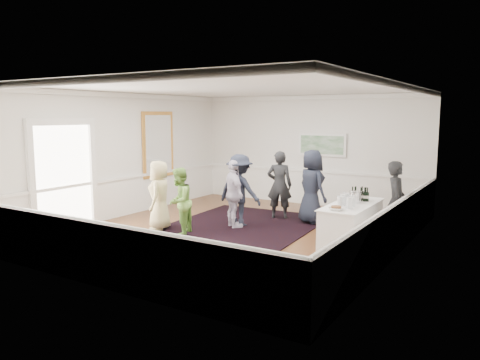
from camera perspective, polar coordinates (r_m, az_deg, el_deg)
The scene contains 23 objects.
floor at distance 10.62m, azimuth -0.35°, elevation -6.40°, with size 8.00×8.00×0.00m, color brown.
ceiling at distance 10.30m, azimuth -0.36°, elevation 11.12°, with size 7.00×8.00×0.02m, color white.
wall_left at distance 12.55m, azimuth -14.03°, elevation 3.00°, with size 0.02×8.00×3.20m, color white.
wall_right at distance 8.99m, azimuth 18.90°, elevation 0.94°, with size 0.02×8.00×3.20m, color white.
wall_back at distance 13.88m, azimuth 8.49°, elevation 3.60°, with size 7.00×0.02×3.20m, color white.
wall_front at distance 7.29m, azimuth -17.33°, elevation -0.52°, with size 7.00×0.02×3.20m, color white.
wainscoting at distance 10.50m, azimuth -0.35°, elevation -3.75°, with size 7.00×8.00×1.00m, color white, non-canonical shape.
mirror at distance 13.44m, azimuth -9.94°, elevation 4.28°, with size 0.05×1.25×1.85m.
doorway at distance 11.29m, azimuth -20.73°, elevation 1.26°, with size 0.10×1.78×2.56m.
landscape_painting at distance 13.66m, azimuth 9.96°, elevation 4.25°, with size 1.44×0.06×0.66m.
area_rug at distance 11.09m, azimuth -0.12°, elevation -5.72°, with size 3.27×4.30×0.02m, color black.
serving_table at distance 9.88m, azimuth 13.44°, elevation -5.20°, with size 0.78×2.05×0.83m.
bartender at distance 10.24m, azimuth 18.48°, elevation -2.51°, with size 0.62×0.40×1.69m, color black.
guest_tan at distance 10.89m, azimuth -9.81°, elevation -1.85°, with size 0.78×0.51×1.60m, color tan.
guest_green at distance 10.34m, azimuth -7.42°, elevation -2.62°, with size 0.72×0.56×1.49m, color #71A843.
guest_lilac at distance 10.90m, azimuth -0.76°, elevation -1.72°, with size 0.94×0.39×1.60m, color silver.
guest_dark_a at distance 11.06m, azimuth -0.05°, elevation -1.28°, with size 1.11×0.64×1.71m, color black.
guest_dark_b at distance 11.89m, azimuth 4.82°, elevation -0.61°, with size 0.63×0.42×1.74m, color black.
guest_navy at distance 11.49m, azimuth 8.74°, elevation -0.81°, with size 0.88×0.57×1.80m, color black.
wine_bottles at distance 10.19m, azimuth 14.47°, elevation -1.60°, with size 0.38×0.21×0.31m.
juice_pitchers at distance 9.48m, azimuth 12.84°, elevation -2.46°, with size 0.34×0.56×0.24m.
ice_bucket at distance 9.95m, azimuth 13.89°, elevation -2.04°, with size 0.26×0.26×0.24m, color silver.
nut_bowl at distance 9.10m, azimuth 11.64°, elevation -3.38°, with size 0.29×0.29×0.08m.
Camera 1 is at (5.48, -8.71, 2.62)m, focal length 35.00 mm.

